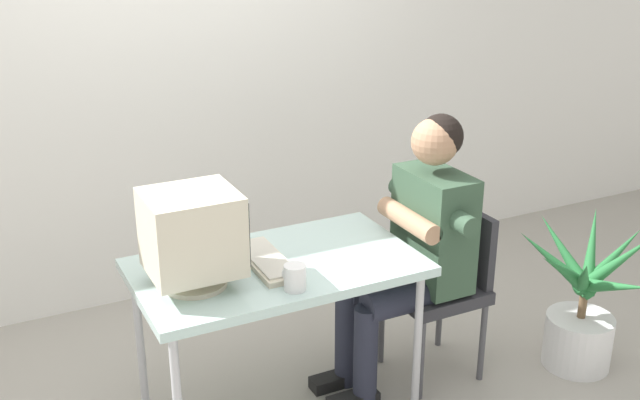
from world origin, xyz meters
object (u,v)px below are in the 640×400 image
object	(u,v)px
office_chair	(444,279)
person_seated	(416,241)
desk	(277,275)
potted_plant	(582,308)
crt_monitor	(193,234)
desk_mug	(295,277)
keyboard	(266,260)

from	to	relation	value
office_chair	person_seated	distance (m)	0.29
desk	potted_plant	xyz separation A→B (m)	(1.47, -0.34, -0.36)
crt_monitor	desk_mug	xyz separation A→B (m)	(0.34, -0.21, -0.17)
desk	potted_plant	size ratio (longest dim) A/B	1.54
potted_plant	desk_mug	size ratio (longest dim) A/B	7.46
desk	person_seated	xyz separation A→B (m)	(0.67, -0.05, 0.04)
person_seated	keyboard	bearing A→B (deg)	174.95
potted_plant	desk_mug	distance (m)	1.57
crt_monitor	potted_plant	xyz separation A→B (m)	(1.84, -0.29, -0.64)
keyboard	potted_plant	distance (m)	1.61
desk	keyboard	size ratio (longest dim) A/B	2.69
person_seated	potted_plant	world-z (taller)	person_seated
desk	keyboard	bearing A→B (deg)	162.01
crt_monitor	desk_mug	distance (m)	0.43
keyboard	desk_mug	size ratio (longest dim) A/B	4.27
person_seated	desk_mug	bearing A→B (deg)	-163.93
crt_monitor	desk_mug	bearing A→B (deg)	-31.34
office_chair	desk_mug	world-z (taller)	desk_mug
keyboard	office_chair	world-z (taller)	office_chair
desk	potted_plant	world-z (taller)	potted_plant
desk	desk_mug	size ratio (longest dim) A/B	11.51
crt_monitor	keyboard	xyz separation A→B (m)	(0.33, 0.06, -0.21)
potted_plant	desk	bearing A→B (deg)	167.03
potted_plant	crt_monitor	bearing A→B (deg)	170.96
office_chair	potted_plant	bearing A→B (deg)	-24.85
crt_monitor	desk	bearing A→B (deg)	7.08
keyboard	office_chair	xyz separation A→B (m)	(0.89, -0.06, -0.26)
keyboard	desk	bearing A→B (deg)	-17.99
person_seated	desk_mug	size ratio (longest dim) A/B	12.43
office_chair	person_seated	xyz separation A→B (m)	(-0.17, -0.00, 0.23)
keyboard	desk_mug	bearing A→B (deg)	-87.74
office_chair	person_seated	size ratio (longest dim) A/B	0.63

